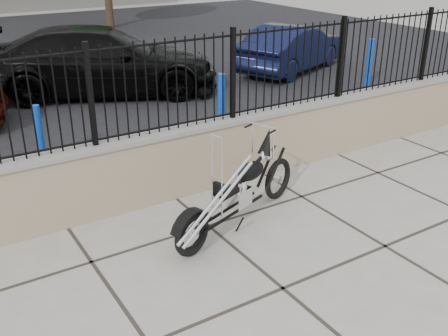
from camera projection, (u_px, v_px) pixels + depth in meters
ground_plane at (283, 289)px, 5.35m from camera, size 90.00×90.00×0.00m
parking_lot at (14, 62)px, 15.03m from camera, size 30.00×30.00×0.00m
retaining_wall at (170, 163)px, 7.09m from camera, size 14.00×0.36×0.96m
iron_fence at (167, 86)px, 6.65m from camera, size 14.00×0.08×1.20m
chopper_motorcycle at (237, 177)px, 6.27m from camera, size 2.21×1.12×1.33m
car_black at (101, 61)px, 11.71m from camera, size 5.57×4.01×1.50m
car_blue at (292, 48)px, 13.83m from camera, size 3.92×2.60×1.22m
bollard_a at (40, 135)px, 8.12m from camera, size 0.13×0.13×0.96m
bollard_b at (221, 104)px, 9.35m from camera, size 0.17×0.17×1.11m
bollard_c at (369, 63)px, 12.33m from camera, size 0.17×0.17×1.13m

